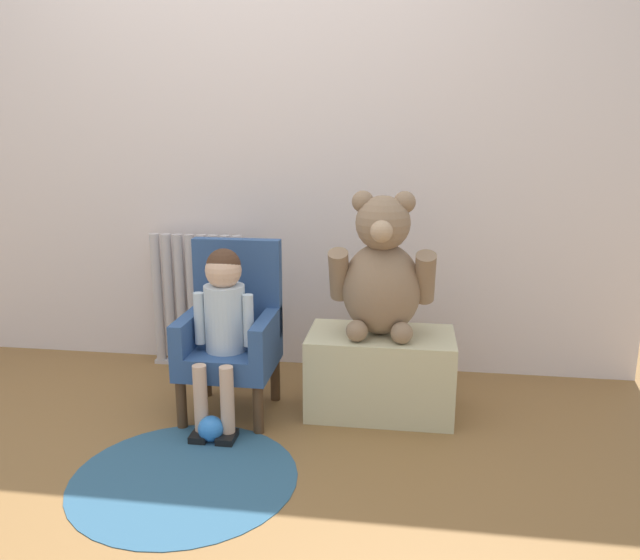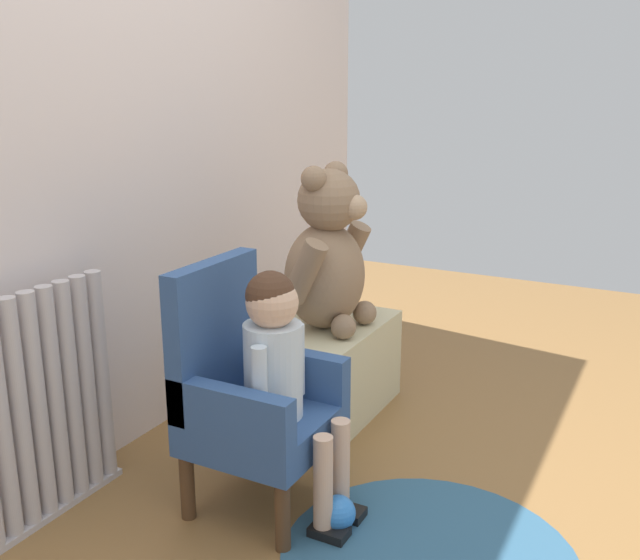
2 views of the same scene
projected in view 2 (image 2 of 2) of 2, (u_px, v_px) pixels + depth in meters
The scene contains 9 objects.
ground_plane at pixel (391, 547), 1.98m from camera, with size 6.00×6.00×0.00m, color brown.
back_wall at pixel (68, 98), 2.14m from camera, with size 3.80×0.05×2.40m, color silver.
radiator at pixel (47, 405), 2.06m from camera, with size 0.50×0.05×0.70m.
child_armchair at pixel (248, 393), 2.11m from camera, with size 0.39×0.39×0.75m.
child_figure at pixel (281, 360), 2.02m from camera, with size 0.25×0.35×0.74m.
low_bench at pixel (328, 370), 2.74m from camera, with size 0.63×0.36×0.36m, color beige.
large_teddy_bear at pixel (327, 257), 2.61m from camera, with size 0.44×0.31×0.61m.
floor_rug at pixel (429, 559), 1.92m from camera, with size 0.81×0.81×0.01m, color #2E5875.
toy_ball at pixel (338, 513), 2.05m from camera, with size 0.10×0.10×0.10m, color #327EDB.
Camera 2 is at (-1.60, -0.62, 1.24)m, focal length 40.00 mm.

